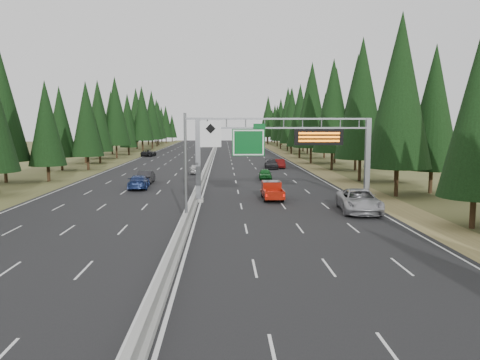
# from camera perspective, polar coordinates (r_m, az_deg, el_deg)

# --- Properties ---
(road) EXTENTS (32.00, 260.00, 0.08)m
(road) POSITION_cam_1_polar(r_m,az_deg,el_deg) (88.63, -3.76, 2.06)
(road) COLOR black
(road) RESTS_ON ground
(shoulder_right) EXTENTS (3.60, 260.00, 0.06)m
(shoulder_right) POSITION_cam_1_polar(r_m,az_deg,el_deg) (89.86, 7.66, 2.08)
(shoulder_right) COLOR olive
(shoulder_right) RESTS_ON ground
(shoulder_left) EXTENTS (3.60, 260.00, 0.06)m
(shoulder_left) POSITION_cam_1_polar(r_m,az_deg,el_deg) (90.93, -15.05, 1.96)
(shoulder_left) COLOR #474B23
(shoulder_left) RESTS_ON ground
(median_barrier) EXTENTS (0.70, 260.00, 0.85)m
(median_barrier) POSITION_cam_1_polar(r_m,az_deg,el_deg) (88.60, -3.77, 2.31)
(median_barrier) COLOR gray
(median_barrier) RESTS_ON road
(sign_gantry) EXTENTS (16.75, 0.98, 7.80)m
(sign_gantry) POSITION_cam_1_polar(r_m,az_deg,el_deg) (43.66, 6.17, 4.11)
(sign_gantry) COLOR slate
(sign_gantry) RESTS_ON road
(hov_sign_pole) EXTENTS (2.80, 0.50, 8.00)m
(hov_sign_pole) POSITION_cam_1_polar(r_m,az_deg,el_deg) (33.42, -5.67, 2.38)
(hov_sign_pole) COLOR slate
(hov_sign_pole) RESTS_ON road
(tree_row_right) EXTENTS (12.21, 240.98, 18.92)m
(tree_row_right) POSITION_cam_1_polar(r_m,az_deg,el_deg) (84.11, 11.27, 8.21)
(tree_row_right) COLOR black
(tree_row_right) RESTS_ON ground
(tree_row_left) EXTENTS (12.00, 242.26, 18.29)m
(tree_row_left) POSITION_cam_1_polar(r_m,az_deg,el_deg) (89.46, -18.14, 7.53)
(tree_row_left) COLOR black
(tree_row_left) RESTS_ON ground
(silver_minivan) EXTENTS (3.75, 6.97, 1.86)m
(silver_minivan) POSITION_cam_1_polar(r_m,az_deg,el_deg) (39.86, 14.31, -2.47)
(silver_minivan) COLOR #9C9B9F
(silver_minivan) RESTS_ON road
(red_pickup) EXTENTS (1.86, 5.22, 1.70)m
(red_pickup) POSITION_cam_1_polar(r_m,az_deg,el_deg) (45.46, 3.89, -1.14)
(red_pickup) COLOR black
(red_pickup) RESTS_ON road
(car_ahead_green) EXTENTS (1.79, 4.11, 1.38)m
(car_ahead_green) POSITION_cam_1_polar(r_m,az_deg,el_deg) (62.11, 3.09, 0.75)
(car_ahead_green) COLOR #14591E
(car_ahead_green) RESTS_ON road
(car_ahead_dkred) EXTENTS (1.73, 4.52, 1.47)m
(car_ahead_dkred) POSITION_cam_1_polar(r_m,az_deg,el_deg) (78.30, 4.89, 2.01)
(car_ahead_dkred) COLOR #500B0B
(car_ahead_dkred) RESTS_ON road
(car_ahead_dkgrey) EXTENTS (2.24, 5.16, 1.48)m
(car_ahead_dkgrey) POSITION_cam_1_polar(r_m,az_deg,el_deg) (77.02, 3.83, 1.94)
(car_ahead_dkgrey) COLOR black
(car_ahead_dkgrey) RESTS_ON road
(car_ahead_white) EXTENTS (2.94, 5.98, 1.63)m
(car_ahead_white) POSITION_cam_1_polar(r_m,az_deg,el_deg) (124.11, 0.52, 3.81)
(car_ahead_white) COLOR silver
(car_ahead_white) RESTS_ON road
(car_ahead_far) EXTENTS (2.36, 4.88, 1.60)m
(car_ahead_far) POSITION_cam_1_polar(r_m,az_deg,el_deg) (129.50, -0.37, 3.93)
(car_ahead_far) COLOR black
(car_ahead_far) RESTS_ON road
(car_onc_near) EXTENTS (1.75, 4.79, 1.57)m
(car_onc_near) POSITION_cam_1_polar(r_m,az_deg,el_deg) (58.98, -11.36, 0.40)
(car_onc_near) COLOR black
(car_onc_near) RESTS_ON road
(car_onc_blue) EXTENTS (2.66, 5.53, 1.55)m
(car_onc_blue) POSITION_cam_1_polar(r_m,az_deg,el_deg) (53.89, -12.24, -0.22)
(car_onc_blue) COLOR navy
(car_onc_blue) RESTS_ON road
(car_onc_white) EXTENTS (1.99, 4.24, 1.40)m
(car_onc_white) POSITION_cam_1_polar(r_m,az_deg,el_deg) (69.28, -5.49, 1.36)
(car_onc_white) COLOR #BBBBBB
(car_onc_white) RESTS_ON road
(car_onc_far) EXTENTS (3.10, 5.75, 1.53)m
(car_onc_far) POSITION_cam_1_polar(r_m,az_deg,el_deg) (109.57, -11.07, 3.27)
(car_onc_far) COLOR black
(car_onc_far) RESTS_ON road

